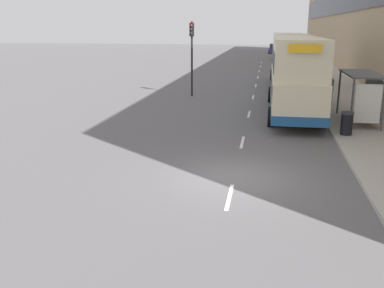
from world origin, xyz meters
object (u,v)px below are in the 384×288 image
Objects in this scene: bus_shelter at (365,89)px; car_1 at (279,54)px; double_decker_bus_near at (295,74)px; car_0 at (283,59)px; car_2 at (274,49)px; litter_bin at (347,123)px; traffic_light_far_kerb at (192,47)px; double_decker_bus_ahead at (288,58)px; pedestrian_1 at (330,90)px.

bus_shelter is 45.05m from car_1.
double_decker_bus_near is 31.85m from car_0.
car_0 is at bearing -88.13° from car_2.
car_0 is 4.38× the size of litter_bin.
litter_bin is at bearing -68.51° from double_decker_bus_near.
bus_shelter is at bearing 65.84° from litter_bin.
car_0 is at bearing 74.75° from traffic_light_far_kerb.
litter_bin is (2.06, -47.64, -0.20)m from car_1.
pedestrian_1 is at bearing -77.42° from double_decker_bus_ahead.
pedestrian_1 is 7.97m from litter_bin.
traffic_light_far_kerb reaches higher than pedestrian_1.
car_0 is 27.31m from car_2.
double_decker_bus_near reaches higher than car_0.
double_decker_bus_near is at bearing -90.60° from car_0.
litter_bin is (-1.22, -2.73, -1.21)m from bus_shelter.
car_2 is 0.75× the size of traffic_light_far_kerb.
double_decker_bus_near is 2.47× the size of car_0.
car_1 is 37.71m from traffic_light_far_kerb.
bus_shelter is 0.39× the size of double_decker_bus_ahead.
car_2 is at bearing 83.30° from traffic_light_far_kerb.
double_decker_bus_ahead is at bearing -89.74° from car_1.
bus_shelter is 4.00× the size of litter_bin.
car_0 is 1.15× the size of car_1.
bus_shelter is 0.81× the size of traffic_light_far_kerb.
car_2 is (-0.89, 27.30, 0.01)m from car_0.
bus_shelter is 4.19m from double_decker_bus_near.
car_0 is 2.55× the size of pedestrian_1.
traffic_light_far_kerb reaches higher than bus_shelter.
bus_shelter is at bearing -85.07° from car_0.
car_1 is at bearing -88.04° from car_2.
traffic_light_far_kerb is (-7.02, -7.24, 1.20)m from double_decker_bus_ahead.
car_0 is 0.88× the size of traffic_light_far_kerb.
traffic_light_far_kerb is (-9.24, 2.71, 2.42)m from pedestrian_1.
bus_shelter reaches higher than litter_bin.
car_0 is 27.52m from traffic_light_far_kerb.
double_decker_bus_near is 59.13m from car_2.
double_decker_bus_ahead is 10.28× the size of litter_bin.
car_1 is (0.01, 42.37, -1.42)m from double_decker_bus_near.
traffic_light_far_kerb is (-6.31, -53.72, 2.62)m from car_2.
double_decker_bus_ahead is 10.27m from pedestrian_1.
bus_shelter is 61.79m from car_2.
car_0 is at bearing 94.93° from bus_shelter.
double_decker_bus_ahead reaches higher than car_2.
double_decker_bus_near and double_decker_bus_ahead have the same top height.
car_2 reaches higher than car_0.
litter_bin is 14.20m from traffic_light_far_kerb.
traffic_light_far_kerb is at bearing -105.25° from car_0.
traffic_light_far_kerb is (-7.21, -26.43, 2.63)m from car_0.
double_decker_bus_near is 12.63m from double_decker_bus_ahead.
double_decker_bus_near reaches higher than bus_shelter.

